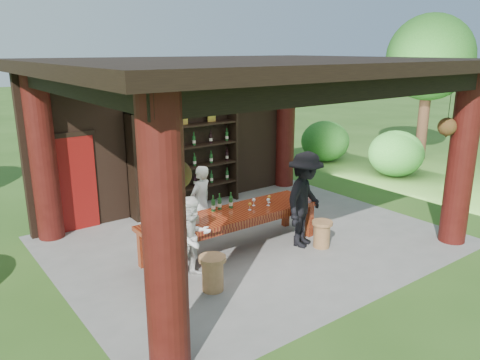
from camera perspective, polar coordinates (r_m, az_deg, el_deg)
ground at (r=9.40m, az=1.47°, el=-7.30°), size 90.00×90.00×0.00m
pavilion at (r=9.11m, az=-0.17°, el=5.97°), size 7.50×6.00×3.60m
wine_shelf at (r=10.94m, az=-6.63°, el=2.61°), size 2.75×0.42×2.42m
tasting_table at (r=8.71m, az=-0.98°, el=-4.71°), size 3.58×0.95×0.75m
stool_near_left at (r=7.47m, az=-3.36°, el=-11.18°), size 0.43×0.43×0.57m
stool_near_right at (r=9.12m, az=9.95°, el=-6.42°), size 0.40×0.40×0.52m
stool_far_left at (r=7.32m, az=-9.96°, el=-12.58°), size 0.34×0.34×0.44m
host at (r=9.26m, az=-4.80°, el=-2.77°), size 0.63×0.51×1.49m
guest_woman at (r=7.70m, az=-5.74°, el=-7.05°), size 0.73×0.59×1.41m
guest_man at (r=8.93m, az=7.91°, el=-2.38°), size 1.37×1.10×1.84m
table_bottles at (r=8.80m, az=-2.30°, el=-2.63°), size 0.45×0.14×0.31m
table_glasses at (r=9.02m, az=2.50°, el=-2.71°), size 0.65×0.23×0.15m
napkin_basket at (r=8.16m, az=-6.10°, el=-4.84°), size 0.26×0.18×0.14m
shrubs at (r=10.28m, az=5.71°, el=-1.99°), size 14.30×8.83×1.36m
trees at (r=11.97m, az=11.67°, el=13.94°), size 20.86×11.35×4.80m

